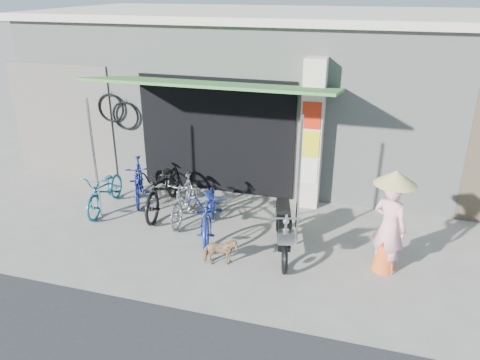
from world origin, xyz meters
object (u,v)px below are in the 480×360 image
(bike_black, at_px, (164,187))
(bike_silver, at_px, (185,199))
(moped, at_px, (283,228))
(nun, at_px, (390,223))
(bike_navy, at_px, (210,210))
(bike_teal, at_px, (105,190))
(street_dog, at_px, (220,252))
(bike_blue, at_px, (138,181))

(bike_black, relative_size, bike_silver, 1.29)
(moped, bearing_deg, nun, -17.06)
(bike_navy, distance_m, nun, 3.11)
(moped, xyz_separation_m, nun, (1.68, -0.09, 0.41))
(bike_teal, bearing_deg, street_dog, -31.12)
(bike_teal, height_order, moped, moped)
(bike_black, distance_m, nun, 4.42)
(bike_teal, bearing_deg, nun, -13.94)
(moped, bearing_deg, bike_silver, 149.64)
(bike_silver, height_order, bike_navy, bike_navy)
(bike_teal, height_order, nun, nun)
(street_dog, bearing_deg, bike_silver, 23.15)
(bike_black, distance_m, bike_navy, 1.39)
(bike_blue, height_order, bike_navy, bike_navy)
(bike_black, relative_size, street_dog, 3.33)
(bike_black, height_order, moped, bike_black)
(bike_navy, height_order, street_dog, bike_navy)
(bike_silver, xyz_separation_m, moped, (2.05, -0.61, -0.01))
(bike_blue, bearing_deg, moped, -42.53)
(bike_blue, height_order, bike_black, bike_black)
(nun, bearing_deg, street_dog, 44.32)
(bike_black, distance_m, street_dog, 2.36)
(bike_navy, bearing_deg, moped, -23.85)
(street_dog, bearing_deg, bike_black, 29.26)
(bike_blue, relative_size, bike_silver, 1.01)
(bike_teal, bearing_deg, bike_blue, 42.47)
(bike_blue, distance_m, bike_silver, 1.37)
(bike_blue, distance_m, bike_black, 0.73)
(bike_blue, height_order, bike_silver, bike_blue)
(street_dog, bearing_deg, moped, -69.34)
(bike_teal, distance_m, bike_black, 1.19)
(bike_silver, distance_m, bike_navy, 0.76)
(bike_teal, height_order, bike_silver, bike_silver)
(bike_blue, bearing_deg, bike_navy, -49.36)
(bike_black, bearing_deg, street_dog, -48.85)
(bike_navy, height_order, nun, nun)
(bike_teal, bearing_deg, bike_black, 7.53)
(bike_teal, bearing_deg, bike_navy, -15.85)
(bike_black, relative_size, nun, 1.12)
(bike_blue, relative_size, moped, 0.89)
(bike_blue, bearing_deg, street_dog, -61.03)
(bike_silver, bearing_deg, nun, -13.21)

